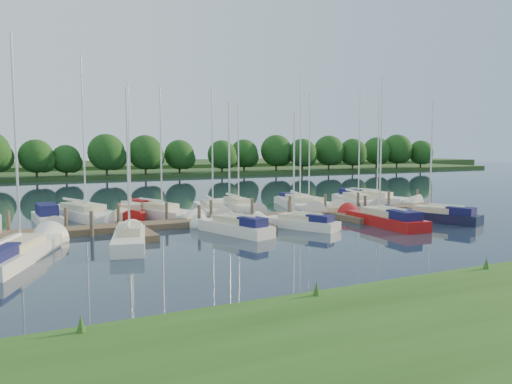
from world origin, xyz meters
name	(u,v)px	position (x,y,z in m)	size (l,w,h in m)	color
ground	(293,240)	(0.00, 0.00, 0.00)	(260.00, 260.00, 0.00)	#1B2436
dock	(243,220)	(0.00, 7.31, 0.20)	(40.00, 6.00, 0.40)	#4F3F2C
mooring_pilings	(237,213)	(0.00, 8.43, 0.60)	(38.24, 2.84, 2.00)	#473D33
far_shore	(99,173)	(0.00, 75.00, 0.30)	(180.00, 30.00, 0.60)	#223E17
distant_hill	(82,166)	(0.00, 100.00, 0.70)	(220.00, 40.00, 1.40)	#304F22
treeline	(104,154)	(-0.92, 62.30, 4.23)	(146.51, 9.93, 8.29)	#38281C
motorboat	(48,219)	(-12.99, 13.41, 0.37)	(2.01, 5.73, 1.81)	white
sailboat_n_2	(84,216)	(-10.28, 14.53, 0.28)	(5.44, 10.22, 13.01)	white
sailboat_n_3	(131,214)	(-6.82, 13.88, 0.28)	(3.43, 8.65, 10.97)	#A60F0F
sailboat_n_4	(159,213)	(-4.83, 12.90, 0.33)	(4.66, 8.19, 10.71)	white
sailboat_n_5	(212,211)	(-0.42, 12.47, 0.28)	(3.29, 8.49, 10.77)	white
sailboat_n_6	(237,207)	(2.76, 14.47, 0.27)	(1.89, 7.84, 10.07)	white
sailboat_n_7	(299,206)	(7.97, 12.47, 0.28)	(4.47, 9.60, 12.14)	white
sailboat_n_8	(306,203)	(9.47, 13.65, 0.30)	(2.60, 8.80, 11.00)	white
sailboat_n_9	(357,203)	(13.98, 11.89, 0.28)	(3.79, 8.68, 11.06)	white
sailboat_n_10	(373,200)	(17.03, 13.31, 0.33)	(4.65, 8.92, 11.41)	white
sailboat_s_0	(17,254)	(-15.12, 1.48, 0.32)	(4.98, 9.13, 11.63)	white
sailboat_s_1	(130,241)	(-9.31, 2.54, 0.29)	(3.14, 7.30, 9.53)	white
sailboat_s_2	(234,229)	(-2.34, 3.61, 0.33)	(3.31, 6.83, 8.93)	white
sailboat_s_3	(298,224)	(2.55, 3.62, 0.31)	(4.05, 6.26, 8.37)	white
sailboat_s_4	(383,220)	(8.76, 2.05, 0.34)	(2.43, 8.56, 10.95)	#A60F0F
sailboat_s_5	(435,217)	(13.43, 1.70, 0.33)	(3.95, 7.24, 9.49)	black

